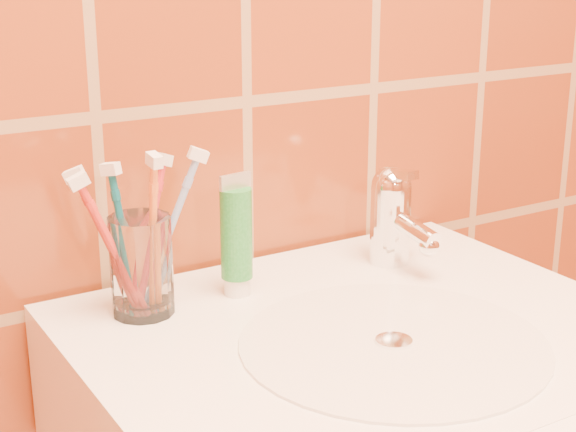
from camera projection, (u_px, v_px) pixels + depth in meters
glass_tumbler at (141, 266)px, 0.91m from camera, size 0.08×0.08×0.11m
toothpaste_tube at (236, 239)px, 0.95m from camera, size 0.04×0.03×0.14m
faucet at (393, 212)px, 1.04m from camera, size 0.05×0.11×0.12m
toothbrush_0 at (153, 236)px, 0.89m from camera, size 0.03×0.08×0.19m
toothbrush_1 at (150, 233)px, 0.93m from camera, size 0.13×0.12×0.17m
toothbrush_2 at (114, 248)px, 0.88m from camera, size 0.09×0.09×0.16m
toothbrush_3 at (170, 231)px, 0.91m from camera, size 0.12×0.11×0.18m
toothbrush_4 at (125, 241)px, 0.90m from camera, size 0.07×0.08×0.17m
toothbrush_5 at (109, 244)px, 0.89m from camera, size 0.14×0.12×0.17m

